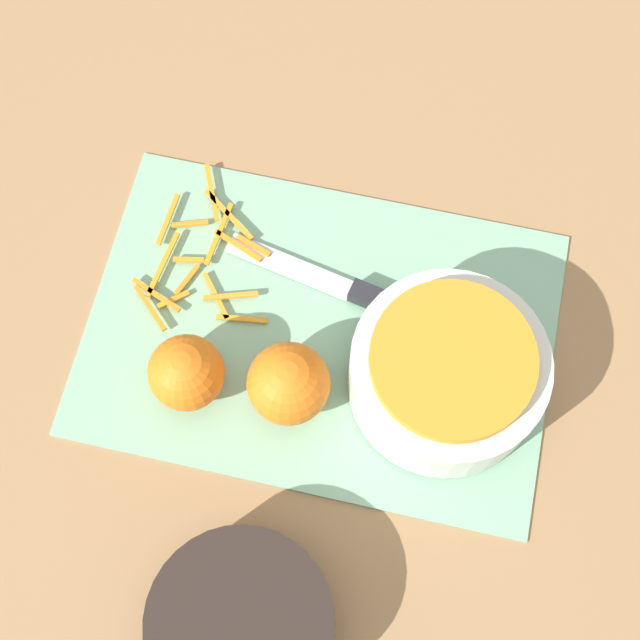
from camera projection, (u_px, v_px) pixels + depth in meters
name	position (u px, v px, depth m)	size (l,w,h in m)	color
ground_plane	(320.00, 333.00, 0.87)	(4.00, 4.00, 0.00)	#9E754C
cutting_board	(320.00, 332.00, 0.87)	(0.45, 0.31, 0.01)	#84B793
bowl_speckled	(447.00, 372.00, 0.81)	(0.18, 0.18, 0.08)	silver
bowl_dark	(242.00, 623.00, 0.75)	(0.16, 0.16, 0.06)	black
knife	(377.00, 300.00, 0.87)	(0.24, 0.07, 0.02)	#232328
orange_left	(186.00, 373.00, 0.82)	(0.07, 0.07, 0.07)	orange
orange_right	(289.00, 384.00, 0.81)	(0.08, 0.08, 0.08)	orange
peel_pile	(201.00, 258.00, 0.89)	(0.14, 0.19, 0.01)	orange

